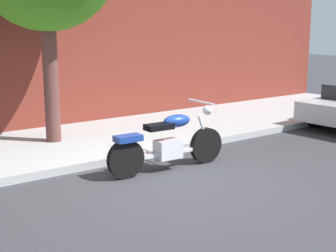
# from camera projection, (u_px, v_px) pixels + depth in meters

# --- Properties ---
(ground_plane) EXTENTS (60.00, 60.00, 0.00)m
(ground_plane) POSITION_uv_depth(u_px,v_px,m) (170.00, 182.00, 7.67)
(ground_plane) COLOR #38383D
(sidewalk) EXTENTS (18.62, 3.22, 0.14)m
(sidewalk) POSITION_uv_depth(u_px,v_px,m) (83.00, 142.00, 9.98)
(sidewalk) COLOR #ADADAD
(sidewalk) RESTS_ON ground
(motorcycle) EXTENTS (2.28, 0.70, 1.14)m
(motorcycle) POSITION_uv_depth(u_px,v_px,m) (168.00, 143.00, 8.22)
(motorcycle) COLOR black
(motorcycle) RESTS_ON ground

